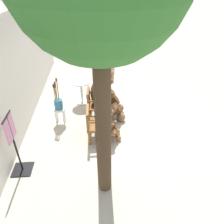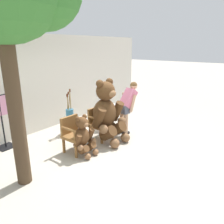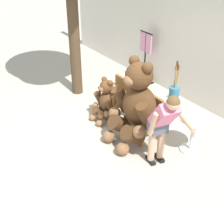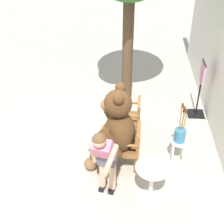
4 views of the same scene
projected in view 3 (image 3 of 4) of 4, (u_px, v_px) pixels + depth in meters
ground_plane at (110, 133)px, 6.30m from camera, size 60.00×60.00×0.00m
back_wall at (200, 43)px, 6.76m from camera, size 10.00×0.16×2.80m
wooden_chair_left at (117, 97)px, 6.64m from camera, size 0.57×0.53×0.86m
wooden_chair_right at (146, 116)px, 5.99m from camera, size 0.58×0.54×0.86m
teddy_bear_large at (135, 104)px, 5.67m from camera, size 1.00×0.96×1.68m
teddy_bear_small at (106, 100)px, 6.49m from camera, size 0.58×0.54×0.96m
person_visitor at (163, 122)px, 5.01m from camera, size 0.87×0.49×1.49m
white_stool at (173, 103)px, 6.66m from camera, size 0.34×0.34×0.46m
brush_bucket at (174, 91)px, 6.51m from camera, size 0.22×0.22×0.85m
round_side_table at (193, 130)px, 5.61m from camera, size 0.56×0.56×0.72m
clothing_display_stand at (145, 57)px, 7.93m from camera, size 0.44×0.40×1.36m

